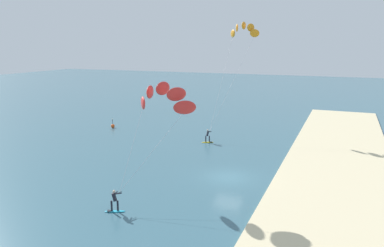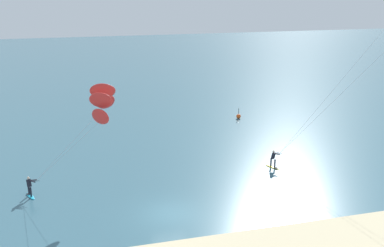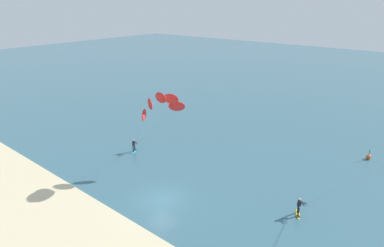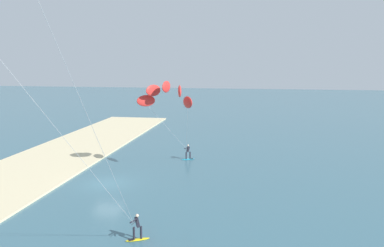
% 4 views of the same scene
% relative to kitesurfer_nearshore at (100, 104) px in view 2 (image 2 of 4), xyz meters
% --- Properties ---
extents(ground_plane, '(240.00, 240.00, 0.00)m').
position_rel_kitesurfer_nearshore_xyz_m(ground_plane, '(4.29, -4.53, -7.41)').
color(ground_plane, '#386070').
extents(kitesurfer_nearshore, '(7.64, 5.69, 8.95)m').
position_rel_kitesurfer_nearshore_xyz_m(kitesurfer_nearshore, '(0.00, 0.00, 0.00)').
color(kitesurfer_nearshore, '#23ADD1').
rests_on(kitesurfer_nearshore, ground).
extents(marker_buoy, '(0.56, 0.56, 1.38)m').
position_rel_kitesurfer_nearshore_xyz_m(marker_buoy, '(17.69, 17.16, -7.12)').
color(marker_buoy, '#EA5119').
rests_on(marker_buoy, ground).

